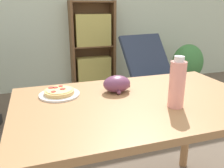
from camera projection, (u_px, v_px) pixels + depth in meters
wall_back at (67, 2)px, 3.44m from camera, size 8.00×0.05×2.60m
dining_table at (138, 119)px, 1.27m from camera, size 1.27×0.79×0.77m
pizza_on_plate at (59, 93)px, 1.29m from camera, size 0.22×0.22×0.04m
grape_bunch at (117, 84)px, 1.34m from camera, size 0.16×0.13×0.09m
drink_bottle at (177, 84)px, 1.12m from camera, size 0.08×0.08×0.25m
lounge_chair_far at (153, 84)px, 3.06m from camera, size 0.73×0.86×0.88m
bookshelf at (93, 50)px, 3.62m from camera, size 0.67×0.25×1.32m
potted_plant_floor at (187, 66)px, 3.59m from camera, size 0.48×0.41×0.70m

